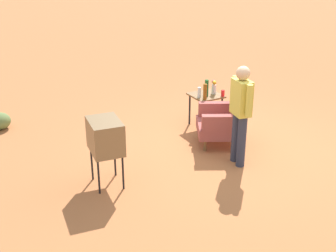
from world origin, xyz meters
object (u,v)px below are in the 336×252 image
person_standing (241,110)px  bottle_wine_green (207,88)px  bottle_tall_amber (205,92)px  bottle_short_clear (199,92)px  side_table (206,99)px  soda_can_red (223,93)px  flower_vase (214,86)px  armchair (225,118)px  tv_on_stand (105,137)px

person_standing → bottle_wine_green: (-1.50, 0.35, -0.13)m
bottle_tall_amber → bottle_short_clear: (-0.14, -0.03, -0.05)m
side_table → soda_can_red: size_ratio=5.31×
bottle_tall_amber → soda_can_red: 0.41m
bottle_short_clear → flower_vase: size_ratio=0.75×
armchair → bottle_short_clear: (-0.80, -0.05, 0.25)m
armchair → flower_vase: size_ratio=4.00×
tv_on_stand → bottle_wine_green: 2.70m
side_table → bottle_wine_green: bearing=-30.0°
person_standing → armchair: bearing=161.7°
side_table → flower_vase: (0.02, 0.16, 0.25)m
side_table → bottle_tall_amber: size_ratio=2.16×
bottle_short_clear → soda_can_red: bearing=69.5°
person_standing → bottle_short_clear: bearing=172.8°
armchair → tv_on_stand: (0.32, -2.35, 0.28)m
soda_can_red → person_standing: bearing=-24.7°
soda_can_red → flower_vase: bearing=-163.8°
tv_on_stand → soda_can_red: tv_on_stand is taller
bottle_tall_amber → bottle_short_clear: 0.16m
bottle_short_clear → tv_on_stand: bearing=-64.1°
soda_can_red → bottle_short_clear: bottle_short_clear is taller
person_standing → bottle_tall_amber: bearing=170.7°
bottle_tall_amber → soda_can_red: (0.02, 0.40, -0.09)m
side_table → flower_vase: flower_vase is taller
tv_on_stand → flower_vase: 2.92m
bottle_short_clear → armchair: bearing=3.3°
side_table → person_standing: size_ratio=0.40×
tv_on_stand → bottle_tall_amber: size_ratio=3.43×
person_standing → flower_vase: bearing=160.3°
side_table → bottle_short_clear: (0.08, -0.21, 0.20)m
side_table → bottle_short_clear: bottle_short_clear is taller
side_table → bottle_short_clear: size_ratio=3.24×
tv_on_stand → bottle_wine_green: tv_on_stand is taller
tv_on_stand → flower_vase: size_ratio=3.89×
person_standing → bottle_tall_amber: (-1.36, 0.22, -0.14)m
tv_on_stand → soda_can_red: size_ratio=8.44×
tv_on_stand → bottle_tall_amber: (-0.97, 2.34, 0.02)m
person_standing → flower_vase: size_ratio=6.19×
bottle_wine_green → flower_vase: (-0.05, 0.21, -0.01)m
tv_on_stand → flower_vase: tv_on_stand is taller
side_table → tv_on_stand: bearing=-64.6°
armchair → soda_can_red: armchair is taller
tv_on_stand → bottle_short_clear: bearing=115.9°
soda_can_red → flower_vase: flower_vase is taller
side_table → tv_on_stand: 2.79m
bottle_wine_green → flower_vase: bottle_wine_green is taller
armchair → bottle_wine_green: armchair is taller
tv_on_stand → bottle_tall_amber: bearing=112.6°
side_table → person_standing: bearing=-14.0°
bottle_tall_amber → flower_vase: bottle_tall_amber is taller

